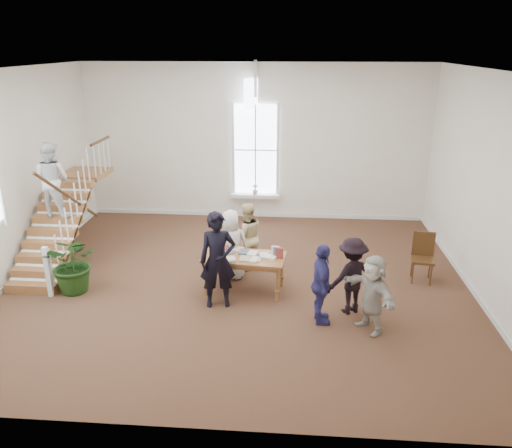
# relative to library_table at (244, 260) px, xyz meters

# --- Properties ---
(ground) EXTENTS (10.00, 10.00, 0.00)m
(ground) POSITION_rel_library_table_xyz_m (-0.14, 0.40, -0.72)
(ground) COLOR #4A2C1D
(ground) RESTS_ON ground
(room_shell) EXTENTS (10.49, 10.00, 10.00)m
(room_shell) POSITION_rel_library_table_xyz_m (-0.14, 4.79, -0.32)
(room_shell) COLOR silver
(room_shell) RESTS_ON ground
(staircase) EXTENTS (1.10, 4.10, 2.92)m
(staircase) POSITION_rel_library_table_xyz_m (-4.49, 1.15, 0.90)
(staircase) COLOR brown
(staircase) RESTS_ON ground
(library_table) EXTENTS (1.79, 1.03, 0.86)m
(library_table) POSITION_rel_library_table_xyz_m (0.00, 0.00, 0.00)
(library_table) COLOR brown
(library_table) RESTS_ON ground
(police_officer) EXTENTS (0.79, 0.59, 1.96)m
(police_officer) POSITION_rel_library_table_xyz_m (-0.45, -0.65, 0.26)
(police_officer) COLOR black
(police_officer) RESTS_ON ground
(elderly_woman) EXTENTS (0.87, 0.66, 1.59)m
(elderly_woman) POSITION_rel_library_table_xyz_m (-0.35, 0.60, 0.08)
(elderly_woman) COLOR silver
(elderly_woman) RESTS_ON ground
(person_yellow) EXTENTS (0.96, 0.86, 1.61)m
(person_yellow) POSITION_rel_library_table_xyz_m (-0.05, 1.10, 0.09)
(person_yellow) COLOR beige
(person_yellow) RESTS_ON ground
(woman_cluster_a) EXTENTS (0.45, 0.95, 1.58)m
(woman_cluster_a) POSITION_rel_library_table_xyz_m (1.55, -1.16, 0.07)
(woman_cluster_a) COLOR navy
(woman_cluster_a) RESTS_ON ground
(woman_cluster_b) EXTENTS (1.15, 0.98, 1.54)m
(woman_cluster_b) POSITION_rel_library_table_xyz_m (2.15, -0.71, 0.05)
(woman_cluster_b) COLOR black
(woman_cluster_b) RESTS_ON ground
(woman_cluster_c) EXTENTS (1.10, 1.39, 1.48)m
(woman_cluster_c) POSITION_rel_library_table_xyz_m (2.45, -1.36, 0.02)
(woman_cluster_c) COLOR #BBB4A8
(woman_cluster_c) RESTS_ON ground
(floor_plant) EXTENTS (1.22, 1.07, 1.29)m
(floor_plant) POSITION_rel_library_table_xyz_m (-3.54, -0.30, -0.07)
(floor_plant) COLOR #1A3A12
(floor_plant) RESTS_ON ground
(side_chair) EXTENTS (0.54, 0.54, 1.09)m
(side_chair) POSITION_rel_library_table_xyz_m (3.87, 0.85, -0.10)
(side_chair) COLOR #3A2110
(side_chair) RESTS_ON ground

